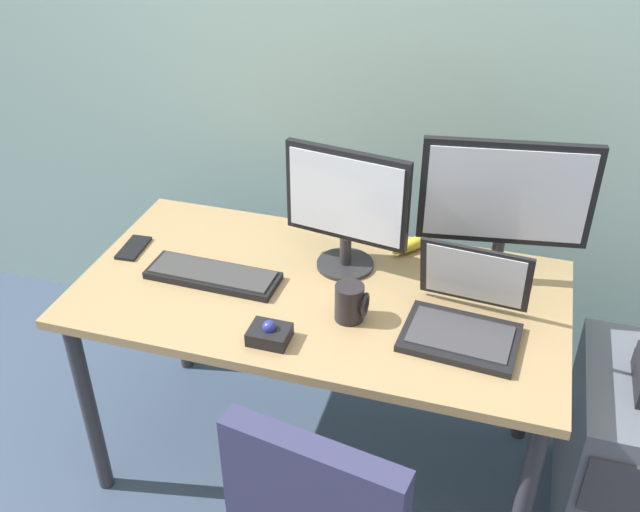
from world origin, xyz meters
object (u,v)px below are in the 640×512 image
monitor_side (346,205)px  keyboard (213,275)px  laptop (465,314)px  trackball_mouse (269,334)px  coffee_mug (350,303)px  monitor_main (505,203)px  file_cabinet (639,459)px  banana (414,243)px  cell_phone (133,248)px

monitor_side → keyboard: (-0.37, -0.18, -0.21)m
laptop → trackball_mouse: bearing=-158.3°
keyboard → coffee_mug: (0.45, -0.07, 0.04)m
keyboard → monitor_side: bearing=26.3°
keyboard → laptop: size_ratio=1.25×
monitor_main → laptop: size_ratio=1.48×
laptop → trackball_mouse: size_ratio=3.01×
keyboard → trackball_mouse: (0.27, -0.23, 0.01)m
file_cabinet → monitor_main: (-0.51, 0.17, 0.71)m
monitor_main → trackball_mouse: 0.77m
file_cabinet → laptop: 0.76m
file_cabinet → monitor_main: size_ratio=1.21×
monitor_main → laptop: (-0.06, -0.27, -0.22)m
laptop → monitor_main: bearing=78.0°
file_cabinet → monitor_side: size_ratio=1.50×
keyboard → banana: bearing=31.8°
keyboard → monitor_main: bearing=16.0°
monitor_side → monitor_main: bearing=6.9°
file_cabinet → banana: 0.95m
file_cabinet → coffee_mug: 1.02m
file_cabinet → cell_phone: bearing=179.4°
keyboard → cell_phone: bearing=165.8°
file_cabinet → cell_phone: cell_phone is taller
file_cabinet → monitor_side: (-0.96, 0.12, 0.66)m
file_cabinet → laptop: (-0.57, -0.09, 0.50)m
file_cabinet → banana: (-0.77, 0.28, 0.46)m
monitor_side → laptop: 0.48m
keyboard → laptop: (0.77, -0.03, 0.04)m
monitor_side → banana: bearing=40.9°
keyboard → banana: banana is taller
file_cabinet → monitor_side: bearing=173.0°
file_cabinet → keyboard: 1.41m
keyboard → trackball_mouse: 0.35m
laptop → trackball_mouse: 0.54m
monitor_main → trackball_mouse: size_ratio=4.45×
coffee_mug → cell_phone: size_ratio=0.78×
monitor_main → coffee_mug: monitor_main is taller
cell_phone → monitor_side: bearing=4.8°
trackball_mouse → cell_phone: (-0.58, 0.31, -0.02)m
keyboard → coffee_mug: bearing=-8.8°
monitor_side → cell_phone: bearing=-171.5°
banana → monitor_side: bearing=-139.1°
file_cabinet → laptop: laptop is taller
monitor_side → trackball_mouse: monitor_side is taller
keyboard → cell_phone: (-0.32, 0.08, -0.01)m
monitor_side → keyboard: 0.46m
coffee_mug → file_cabinet: bearing=8.7°
file_cabinet → coffee_mug: (-0.88, -0.13, 0.50)m
laptop → banana: laptop is taller
file_cabinet → monitor_side: 1.18m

